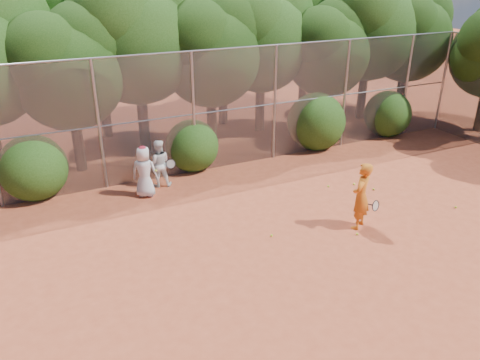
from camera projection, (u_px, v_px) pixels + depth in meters
ground at (321, 252)px, 11.40m from camera, size 80.00×80.00×0.00m
fence_back at (219, 109)px, 15.44m from camera, size 20.05×0.09×4.03m
tree_2 at (68, 64)px, 14.63m from camera, size 3.99×3.47×5.47m
tree_3 at (137, 29)px, 16.10m from camera, size 4.89×4.26×6.70m
tree_4 at (211, 46)px, 16.84m from camera, size 4.19×3.64×5.73m
tree_5 at (262, 31)px, 18.35m from camera, size 4.51×3.92×6.17m
tree_6 at (328, 46)px, 18.73m from camera, size 3.86×3.36×5.29m
tree_7 at (371, 20)px, 19.88m from camera, size 4.77×4.14×6.53m
tree_8 at (410, 30)px, 20.59m from camera, size 4.25×3.70×5.82m
tree_10 at (95, 18)px, 17.43m from camera, size 5.15×4.48×7.06m
tree_11 at (223, 25)px, 19.23m from camera, size 4.64×4.03×6.35m
tree_12 at (308, 11)px, 21.34m from camera, size 5.02×4.37×6.88m
bush_0 at (33, 165)px, 13.83m from camera, size 2.00×2.00×2.00m
bush_1 at (192, 143)px, 15.82m from camera, size 1.80×1.80×1.80m
bush_2 at (316, 119)px, 17.69m from camera, size 2.20×2.20×2.20m
bush_3 at (388, 112)px, 19.11m from camera, size 1.90×1.90×1.90m
player_yellow at (361, 196)px, 12.14m from camera, size 0.91×0.73×1.83m
player_teen at (144, 171)px, 13.90m from camera, size 0.92×0.82×1.60m
player_white at (159, 163)px, 14.58m from camera, size 0.90×0.79×1.52m
ball_0 at (374, 189)px, 14.56m from camera, size 0.07×0.07×0.07m
ball_1 at (354, 184)px, 14.90m from camera, size 0.07×0.07×0.07m
ball_2 at (357, 234)px, 12.11m from camera, size 0.07×0.07×0.07m
ball_3 at (456, 207)px, 13.46m from camera, size 0.07×0.07×0.07m
ball_4 at (272, 235)px, 12.04m from camera, size 0.07×0.07×0.07m
ball_5 at (328, 186)px, 14.76m from camera, size 0.07×0.07×0.07m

